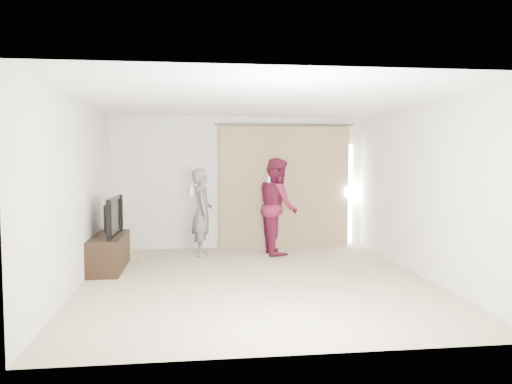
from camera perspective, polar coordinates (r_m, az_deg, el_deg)
floor at (r=7.37m, az=0.11°, el=-10.13°), size 5.50×5.50×0.00m
wall_back at (r=9.89m, az=-1.93°, el=1.10°), size 5.00×0.04×2.60m
wall_left at (r=7.28m, az=-19.80°, el=-0.17°), size 0.04×5.50×2.60m
ceiling at (r=7.19m, az=0.12°, el=10.39°), size 5.00×5.50×0.01m
curtain at (r=9.95m, az=3.35°, el=0.56°), size 2.80×0.11×2.46m
tv_console at (r=8.40m, az=-16.48°, el=-6.63°), size 0.49×1.42×0.55m
tv at (r=8.31m, az=-16.56°, el=-2.67°), size 0.19×1.09×0.62m
scratching_post at (r=9.24m, az=-14.58°, el=-6.06°), size 0.38×0.38×0.51m
person_man at (r=9.14m, az=-6.20°, el=-2.31°), size 0.40×0.59×1.59m
person_woman at (r=9.26m, az=2.49°, el=-1.62°), size 0.72×0.90×1.79m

